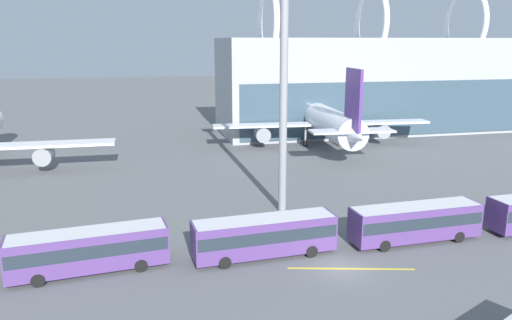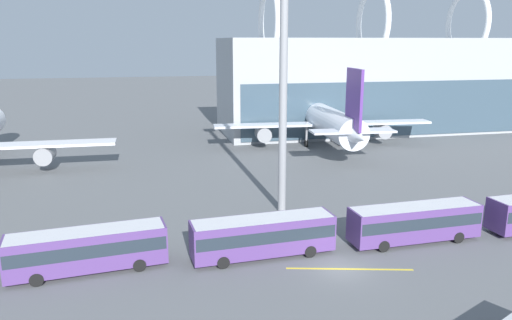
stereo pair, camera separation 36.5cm
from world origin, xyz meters
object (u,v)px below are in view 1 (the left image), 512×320
Objects in this scene: shuttle_bus_3 at (415,221)px; floodlight_mast at (284,61)px; shuttle_bus_2 at (264,234)px; airliner_at_gate_far at (322,119)px; shuttle_bus_1 at (89,248)px.

floodlight_mast reaches higher than shuttle_bus_3.
floodlight_mast is (4.49, 10.52, 13.34)m from shuttle_bus_2.
airliner_at_gate_far is 1.44× the size of floodlight_mast.
shuttle_bus_2 is 0.43× the size of floodlight_mast.
airliner_at_gate_far is at bearing 59.93° from shuttle_bus_2.
airliner_at_gate_far reaches higher than shuttle_bus_2.
shuttle_bus_1 is 24.69m from floodlight_mast.
shuttle_bus_2 and shuttle_bus_3 have the same top height.
shuttle_bus_1 is 1.01× the size of shuttle_bus_2.
floodlight_mast is at bearing 128.45° from shuttle_bus_3.
shuttle_bus_3 is (-6.42, -40.91, -2.63)m from airliner_at_gate_far.
shuttle_bus_1 and shuttle_bus_3 have the same top height.
shuttle_bus_3 is 0.43× the size of floodlight_mast.
shuttle_bus_3 is (27.12, -0.12, 0.00)m from shuttle_bus_1.
shuttle_bus_1 is 27.12m from shuttle_bus_3.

